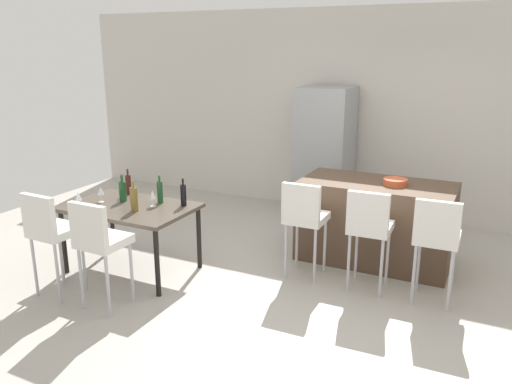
{
  "coord_description": "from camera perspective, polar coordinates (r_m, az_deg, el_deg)",
  "views": [
    {
      "loc": [
        1.53,
        -4.58,
        2.36
      ],
      "look_at": [
        -0.82,
        0.19,
        0.85
      ],
      "focal_mm": 35.88,
      "sensor_mm": 36.0,
      "label": 1
    }
  ],
  "objects": [
    {
      "name": "fruit_bowl",
      "position": [
        5.72,
        15.27,
        1.09
      ],
      "size": [
        0.26,
        0.26,
        0.07
      ],
      "primitive_type": "cylinder",
      "color": "#C6512D",
      "rests_on": "kitchen_island"
    },
    {
      "name": "dining_chair_far",
      "position": [
        4.84,
        -17.15,
        -4.94
      ],
      "size": [
        0.4,
        0.4,
        1.05
      ],
      "color": "silver",
      "rests_on": "ground_plane"
    },
    {
      "name": "dining_table",
      "position": [
        5.6,
        -13.86,
        -2.15
      ],
      "size": [
        1.34,
        0.87,
        0.74
      ],
      "color": "#4C4238",
      "rests_on": "ground_plane"
    },
    {
      "name": "back_wall",
      "position": [
        7.41,
        14.28,
        8.35
      ],
      "size": [
        10.0,
        0.12,
        2.9
      ],
      "primitive_type": "cube",
      "color": "beige",
      "rests_on": "ground_plane"
    },
    {
      "name": "wine_bottle_far",
      "position": [
        5.57,
        -10.67,
        0.02
      ],
      "size": [
        0.06,
        0.06,
        0.3
      ],
      "color": "#194723",
      "rests_on": "dining_table"
    },
    {
      "name": "wine_glass_right",
      "position": [
        5.76,
        -16.96,
        0.1
      ],
      "size": [
        0.07,
        0.07,
        0.17
      ],
      "color": "silver",
      "rests_on": "dining_table"
    },
    {
      "name": "wine_glass_middle",
      "position": [
        5.46,
        -11.47,
        -0.34
      ],
      "size": [
        0.07,
        0.07,
        0.17
      ],
      "color": "silver",
      "rests_on": "dining_table"
    },
    {
      "name": "wine_glass_near",
      "position": [
        5.61,
        -19.22,
        -0.5
      ],
      "size": [
        0.07,
        0.07,
        0.17
      ],
      "color": "silver",
      "rests_on": "dining_table"
    },
    {
      "name": "wine_bottle_inner",
      "position": [
        5.99,
        -14.05,
        0.85
      ],
      "size": [
        0.06,
        0.06,
        0.29
      ],
      "color": "#471E19",
      "rests_on": "dining_table"
    },
    {
      "name": "bar_chair_middle",
      "position": [
        5.09,
        12.52,
        -3.56
      ],
      "size": [
        0.41,
        0.41,
        1.05
      ],
      "color": "silver",
      "rests_on": "ground_plane"
    },
    {
      "name": "wine_bottle_corner",
      "position": [
        5.35,
        -13.45,
        -0.76
      ],
      "size": [
        0.08,
        0.08,
        0.32
      ],
      "color": "brown",
      "rests_on": "dining_table"
    },
    {
      "name": "refrigerator",
      "position": [
        7.27,
        7.65,
        4.31
      ],
      "size": [
        0.72,
        0.68,
        1.84
      ],
      "primitive_type": "cube",
      "color": "#939699",
      "rests_on": "ground_plane"
    },
    {
      "name": "wine_bottle_left",
      "position": [
        5.73,
        -14.64,
        0.12
      ],
      "size": [
        0.08,
        0.08,
        0.29
      ],
      "color": "#194723",
      "rests_on": "dining_table"
    },
    {
      "name": "bar_chair_right",
      "position": [
        5.0,
        19.51,
        -4.5
      ],
      "size": [
        0.41,
        0.41,
        1.05
      ],
      "color": "silver",
      "rests_on": "ground_plane"
    },
    {
      "name": "dining_chair_near",
      "position": [
        5.26,
        -22.0,
        -3.74
      ],
      "size": [
        0.42,
        0.42,
        1.05
      ],
      "color": "silver",
      "rests_on": "ground_plane"
    },
    {
      "name": "wine_bottle_end",
      "position": [
        5.43,
        -8.1,
        -0.33
      ],
      "size": [
        0.06,
        0.06,
        0.3
      ],
      "color": "black",
      "rests_on": "dining_table"
    },
    {
      "name": "kitchen_island",
      "position": [
        5.92,
        13.15,
        -3.26
      ],
      "size": [
        1.66,
        0.82,
        0.92
      ],
      "primitive_type": "cube",
      "color": "#4C3828",
      "rests_on": "ground_plane"
    },
    {
      "name": "bar_chair_left",
      "position": [
        5.28,
        5.42,
        -2.55
      ],
      "size": [
        0.4,
        0.4,
        1.05
      ],
      "color": "silver",
      "rests_on": "ground_plane"
    },
    {
      "name": "ground_plane",
      "position": [
        5.37,
        7.07,
        -10.31
      ],
      "size": [
        10.0,
        10.0,
        0.0
      ],
      "primitive_type": "plane",
      "color": "#ADA89E"
    }
  ]
}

